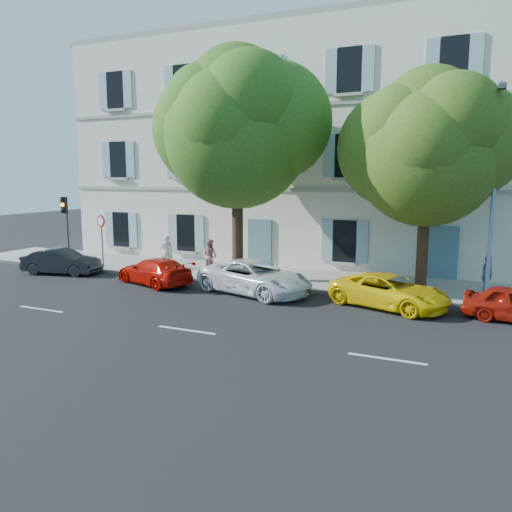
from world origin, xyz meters
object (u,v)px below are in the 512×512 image
at_px(traffic_light, 65,216).
at_px(street_lamp, 494,183).
at_px(car_white_coupe, 255,277).
at_px(car_yellow_supercar, 389,291).
at_px(car_red_coupe, 154,271).
at_px(road_sign, 101,230).
at_px(tree_right, 427,156).
at_px(pedestrian_a, 167,252).
at_px(pedestrian_b, 210,256).
at_px(pedestrian_c, 487,276).
at_px(tree_left, 237,136).
at_px(car_dark_sedan, 61,262).

bearing_deg(traffic_light, street_lamp, 1.09).
relative_size(car_white_coupe, car_yellow_supercar, 1.13).
relative_size(car_red_coupe, traffic_light, 1.15).
distance_m(car_red_coupe, car_white_coupe, 4.71).
bearing_deg(road_sign, car_white_coupe, -9.36).
xyz_separation_m(car_red_coupe, car_yellow_supercar, (9.97, 0.15, 0.01)).
bearing_deg(car_yellow_supercar, road_sign, 102.46).
bearing_deg(car_yellow_supercar, street_lamp, -44.43).
height_order(tree_right, pedestrian_a, tree_right).
height_order(traffic_light, pedestrian_b, traffic_light).
xyz_separation_m(car_red_coupe, traffic_light, (-6.30, 1.41, 2.09)).
distance_m(car_white_coupe, pedestrian_c, 8.82).
relative_size(pedestrian_b, pedestrian_c, 1.01).
bearing_deg(tree_left, pedestrian_b, 155.25).
bearing_deg(pedestrian_b, tree_left, 166.80).
bearing_deg(pedestrian_b, tree_right, -171.22).
xyz_separation_m(car_yellow_supercar, pedestrian_c, (3.19, 2.52, 0.34)).
bearing_deg(road_sign, street_lamp, 0.44).
distance_m(car_dark_sedan, car_yellow_supercar, 15.39).
xyz_separation_m(car_red_coupe, pedestrian_c, (13.16, 2.67, 0.36)).
bearing_deg(street_lamp, pedestrian_c, 89.74).
height_order(car_white_coupe, pedestrian_c, pedestrian_c).
relative_size(car_red_coupe, car_yellow_supercar, 0.94).
height_order(tree_left, tree_right, tree_left).
bearing_deg(pedestrian_c, tree_right, 120.17).
distance_m(car_yellow_supercar, pedestrian_c, 4.08).
height_order(road_sign, pedestrian_c, road_sign).
xyz_separation_m(road_sign, pedestrian_a, (2.94, 1.29, -1.08)).
distance_m(car_red_coupe, pedestrian_c, 13.43).
bearing_deg(tree_left, car_dark_sedan, -168.90).
height_order(pedestrian_a, pedestrian_c, pedestrian_a).
xyz_separation_m(pedestrian_a, pedestrian_c, (14.47, -0.27, -0.02)).
bearing_deg(road_sign, tree_left, 1.08).
bearing_deg(car_yellow_supercar, car_dark_sedan, 108.65).
bearing_deg(traffic_light, car_dark_sedan, -56.15).
bearing_deg(pedestrian_c, car_white_coupe, 124.97).
distance_m(tree_left, pedestrian_a, 7.10).
bearing_deg(pedestrian_a, tree_left, 128.94).
distance_m(tree_left, road_sign, 8.57).
bearing_deg(pedestrian_a, car_white_coupe, 118.67).
distance_m(car_white_coupe, street_lamp, 9.38).
bearing_deg(road_sign, car_yellow_supercar, -6.00).
bearing_deg(road_sign, pedestrian_a, 23.70).
height_order(tree_right, traffic_light, tree_right).
xyz_separation_m(car_dark_sedan, street_lamp, (18.58, 1.68, 3.80)).
bearing_deg(car_red_coupe, car_white_coupe, 111.76).
relative_size(tree_right, pedestrian_b, 5.14).
height_order(tree_left, pedestrian_b, tree_left).
distance_m(street_lamp, pedestrian_c, 3.58).
relative_size(car_white_coupe, pedestrian_a, 2.98).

